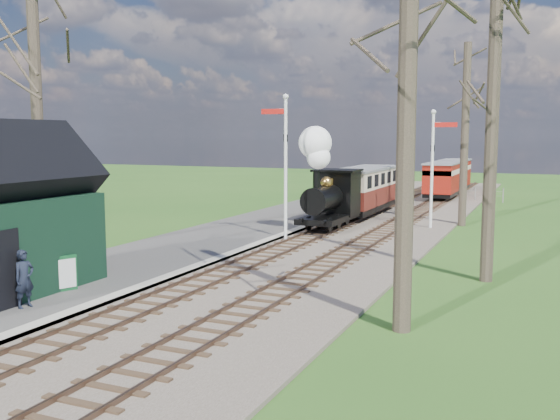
% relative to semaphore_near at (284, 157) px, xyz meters
% --- Properties ---
extents(distant_hills, '(114.40, 48.00, 22.02)m').
position_rel_semaphore_near_xyz_m(distant_hills, '(2.17, 48.38, -19.83)').
color(distant_hills, '#385B23').
rests_on(distant_hills, ground).
extents(ballast_bed, '(8.00, 60.00, 0.10)m').
position_rel_semaphore_near_xyz_m(ballast_bed, '(2.07, 6.00, -3.57)').
color(ballast_bed, brown).
rests_on(ballast_bed, ground).
extents(track_near, '(1.60, 60.00, 0.15)m').
position_rel_semaphore_near_xyz_m(track_near, '(0.77, 6.00, -3.52)').
color(track_near, brown).
rests_on(track_near, ground).
extents(track_far, '(1.60, 60.00, 0.15)m').
position_rel_semaphore_near_xyz_m(track_far, '(3.37, 6.00, -3.52)').
color(track_far, brown).
rests_on(track_far, ground).
extents(platform, '(5.00, 44.00, 0.20)m').
position_rel_semaphore_near_xyz_m(platform, '(-2.73, -2.00, -3.52)').
color(platform, '#474442').
rests_on(platform, ground).
extents(coping_strip, '(0.40, 44.00, 0.21)m').
position_rel_semaphore_near_xyz_m(coping_strip, '(-0.43, -2.00, -3.52)').
color(coping_strip, '#B2AD9E').
rests_on(coping_strip, ground).
extents(semaphore_near, '(1.22, 0.24, 6.22)m').
position_rel_semaphore_near_xyz_m(semaphore_near, '(0.00, 0.00, 0.00)').
color(semaphore_near, silver).
rests_on(semaphore_near, ground).
extents(semaphore_far, '(1.22, 0.24, 5.72)m').
position_rel_semaphore_near_xyz_m(semaphore_far, '(5.14, 6.00, -0.27)').
color(semaphore_far, silver).
rests_on(semaphore_far, ground).
extents(bare_trees, '(15.51, 22.39, 12.00)m').
position_rel_semaphore_near_xyz_m(bare_trees, '(2.10, -5.90, 1.59)').
color(bare_trees, '#382D23').
rests_on(bare_trees, ground).
extents(fence_line, '(12.60, 0.08, 1.00)m').
position_rel_semaphore_near_xyz_m(fence_line, '(1.07, 20.00, -3.07)').
color(fence_line, slate).
rests_on(fence_line, ground).
extents(locomotive, '(1.89, 4.41, 4.72)m').
position_rel_semaphore_near_xyz_m(locomotive, '(0.76, 3.41, -1.45)').
color(locomotive, black).
rests_on(locomotive, ground).
extents(coach, '(2.20, 7.55, 2.32)m').
position_rel_semaphore_near_xyz_m(coach, '(0.77, 9.48, -2.04)').
color(coach, black).
rests_on(coach, ground).
extents(red_carriage_a, '(2.01, 4.97, 2.11)m').
position_rel_semaphore_near_xyz_m(red_carriage_a, '(3.37, 19.89, -2.16)').
color(red_carriage_a, black).
rests_on(red_carriage_a, ground).
extents(red_carriage_b, '(2.01, 4.97, 2.11)m').
position_rel_semaphore_near_xyz_m(red_carriage_b, '(3.37, 25.39, -2.16)').
color(red_carriage_b, black).
rests_on(red_carriage_b, ground).
extents(sign_board, '(0.35, 0.64, 0.99)m').
position_rel_semaphore_near_xyz_m(sign_board, '(-1.99, -10.82, -2.93)').
color(sign_board, '#104D23').
rests_on(sign_board, platform).
extents(bench, '(0.57, 1.43, 0.79)m').
position_rel_semaphore_near_xyz_m(bench, '(-2.60, -10.71, -3.05)').
color(bench, '#4E2E1C').
rests_on(bench, platform).
extents(person, '(0.43, 0.59, 1.48)m').
position_rel_semaphore_near_xyz_m(person, '(-1.73, -12.53, -2.68)').
color(person, black).
rests_on(person, platform).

